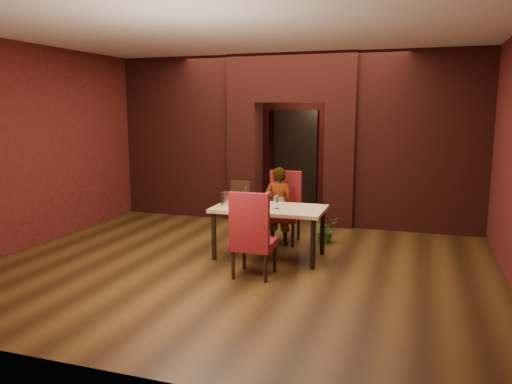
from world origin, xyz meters
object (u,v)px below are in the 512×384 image
(wine_bucket, at_px, (226,199))
(person_seated, at_px, (279,206))
(dining_table, at_px, (269,232))
(wine_glass_a, at_px, (254,199))
(wine_glass_c, at_px, (277,202))
(chair_far, at_px, (283,208))
(water_bottle, at_px, (246,195))
(chair_near, at_px, (254,233))
(wine_glass_b, at_px, (268,200))
(potted_plant, at_px, (326,230))

(wine_bucket, bearing_deg, person_seated, 55.90)
(dining_table, distance_m, wine_glass_a, 0.54)
(wine_glass_c, bearing_deg, dining_table, 148.80)
(chair_far, relative_size, water_bottle, 4.18)
(chair_far, distance_m, wine_glass_a, 0.86)
(chair_near, height_order, wine_glass_a, chair_near)
(wine_bucket, xyz_separation_m, water_bottle, (0.24, 0.20, 0.04))
(wine_glass_a, bearing_deg, person_seated, 74.80)
(dining_table, height_order, wine_glass_b, wine_glass_b)
(wine_glass_a, height_order, wine_bucket, wine_bucket)
(chair_far, distance_m, wine_bucket, 1.16)
(person_seated, distance_m, wine_glass_b, 0.79)
(person_seated, height_order, wine_glass_c, person_seated)
(chair_far, bearing_deg, wine_glass_a, -107.60)
(wine_bucket, bearing_deg, wine_glass_c, 1.58)
(dining_table, height_order, wine_bucket, wine_bucket)
(wine_glass_c, xyz_separation_m, wine_bucket, (-0.78, -0.02, 0.01))
(wine_glass_a, height_order, water_bottle, water_bottle)
(chair_far, xyz_separation_m, wine_glass_a, (-0.22, -0.79, 0.27))
(chair_far, height_order, water_bottle, chair_far)
(chair_near, distance_m, person_seated, 1.60)
(chair_near, distance_m, water_bottle, 1.11)
(person_seated, height_order, wine_bucket, person_seated)
(dining_table, height_order, chair_near, chair_near)
(wine_glass_a, distance_m, potted_plant, 1.50)
(wine_glass_a, bearing_deg, dining_table, -11.90)
(person_seated, xyz_separation_m, wine_glass_a, (-0.19, -0.68, 0.22))
(dining_table, distance_m, person_seated, 0.78)
(chair_far, bearing_deg, person_seated, -110.13)
(chair_far, bearing_deg, dining_table, -90.06)
(wine_bucket, bearing_deg, wine_glass_b, 8.16)
(chair_far, xyz_separation_m, wine_bucket, (-0.61, -0.95, 0.28))
(chair_near, bearing_deg, chair_far, -87.93)
(person_seated, relative_size, wine_glass_a, 6.94)
(wine_glass_a, bearing_deg, chair_near, -71.43)
(wine_bucket, relative_size, potted_plant, 0.47)
(chair_near, distance_m, wine_bucket, 1.06)
(wine_glass_b, bearing_deg, water_bottle, 163.82)
(dining_table, height_order, chair_far, chair_far)
(chair_near, xyz_separation_m, potted_plant, (0.59, 1.94, -0.36))
(dining_table, xyz_separation_m, wine_bucket, (-0.63, -0.11, 0.48))
(wine_bucket, bearing_deg, water_bottle, 39.85)
(chair_far, xyz_separation_m, chair_near, (0.09, -1.71, -0.01))
(chair_near, xyz_separation_m, wine_glass_a, (-0.31, 0.91, 0.28))
(person_seated, distance_m, wine_bucket, 1.04)
(chair_far, height_order, wine_glass_c, chair_far)
(wine_glass_c, bearing_deg, water_bottle, 161.69)
(chair_far, relative_size, person_seated, 0.92)
(wine_glass_b, height_order, wine_glass_c, wine_glass_b)
(potted_plant, bearing_deg, water_bottle, -136.44)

